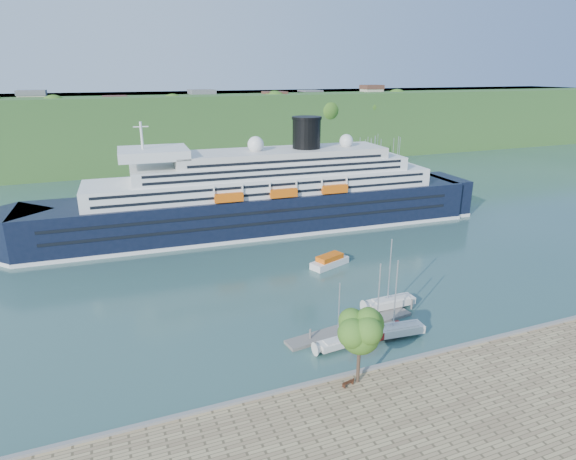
# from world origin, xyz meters

# --- Properties ---
(ground) EXTENTS (400.00, 400.00, 0.00)m
(ground) POSITION_xyz_m (0.00, 0.00, 0.00)
(ground) COLOR #2B4C47
(ground) RESTS_ON ground
(far_hillside) EXTENTS (400.00, 50.00, 24.00)m
(far_hillside) POSITION_xyz_m (0.00, 145.00, 12.00)
(far_hillside) COLOR #274E1F
(far_hillside) RESTS_ON ground
(quay_coping) EXTENTS (220.00, 0.50, 0.30)m
(quay_coping) POSITION_xyz_m (0.00, -0.20, 1.15)
(quay_coping) COLOR slate
(quay_coping) RESTS_ON promenade
(cruise_ship) EXTENTS (103.50, 20.17, 23.10)m
(cruise_ship) POSITION_xyz_m (2.30, 53.49, 11.55)
(cruise_ship) COLOR black
(cruise_ship) RESTS_ON ground
(park_bench) EXTENTS (1.43, 0.84, 0.86)m
(park_bench) POSITION_xyz_m (-5.98, -1.78, 1.43)
(park_bench) COLOR #3F2112
(park_bench) RESTS_ON promenade
(promenade_tree) EXTENTS (5.48, 5.48, 9.08)m
(promenade_tree) POSITION_xyz_m (-4.69, -1.50, 5.54)
(promenade_tree) COLOR #36641A
(promenade_tree) RESTS_ON promenade
(floating_pontoon) EXTENTS (18.77, 4.71, 0.41)m
(floating_pontoon) POSITION_xyz_m (0.77, 9.83, 0.21)
(floating_pontoon) COLOR slate
(floating_pontoon) RESTS_ON ground
(sailboat_white_near) EXTENTS (6.54, 2.31, 8.28)m
(sailboat_white_near) POSITION_xyz_m (-2.63, 6.18, 4.14)
(sailboat_white_near) COLOR silver
(sailboat_white_near) RESTS_ON ground
(sailboat_red) EXTENTS (7.68, 2.42, 9.82)m
(sailboat_red) POSITION_xyz_m (2.74, 6.12, 4.91)
(sailboat_red) COLOR maroon
(sailboat_red) RESTS_ON ground
(sailboat_white_far) EXTENTS (7.74, 2.21, 9.98)m
(sailboat_white_far) POSITION_xyz_m (8.58, 12.68, 4.99)
(sailboat_white_far) COLOR silver
(sailboat_white_far) RESTS_ON ground
(tender_launch) EXTENTS (7.71, 4.90, 2.02)m
(tender_launch) POSITION_xyz_m (7.58, 29.90, 1.01)
(tender_launch) COLOR #DF5B0D
(tender_launch) RESTS_ON ground
(sailboat_extra) EXTENTS (7.87, 2.89, 9.94)m
(sailboat_extra) POSITION_xyz_m (5.05, 5.92, 4.97)
(sailboat_extra) COLOR silver
(sailboat_extra) RESTS_ON ground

